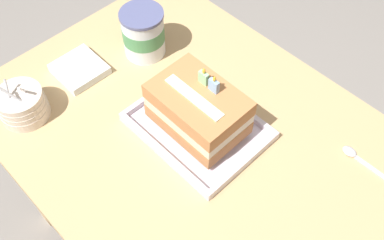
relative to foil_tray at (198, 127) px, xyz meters
name	(u,v)px	position (x,y,z in m)	size (l,w,h in m)	color
ground_plane	(188,238)	(-0.02, -0.01, -0.70)	(8.00, 8.00, 0.00)	gray
dining_table	(187,152)	(-0.02, -0.01, -0.12)	(0.94, 0.72, 0.69)	tan
foil_tray	(198,127)	(0.00, 0.00, 0.00)	(0.29, 0.23, 0.02)	silver
birthday_cake	(198,109)	(0.00, 0.00, 0.07)	(0.20, 0.14, 0.15)	#C17E4A
bowl_stack	(22,104)	(-0.31, -0.26, 0.03)	(0.11, 0.11, 0.12)	silver
ice_cream_tub	(143,33)	(-0.28, 0.08, 0.06)	(0.11, 0.11, 0.13)	white
serving_spoon_near_tray	(357,157)	(0.30, 0.20, 0.00)	(0.15, 0.02, 0.01)	silver
napkin_pile	(80,69)	(-0.34, -0.09, 0.00)	(0.12, 0.11, 0.02)	white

